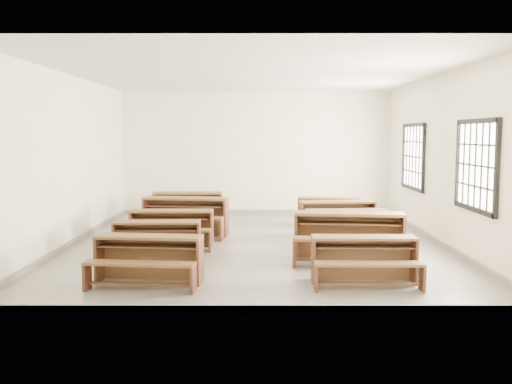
{
  "coord_description": "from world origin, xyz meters",
  "views": [
    {
      "loc": [
        0.01,
        -10.72,
        2.08
      ],
      "look_at": [
        0.0,
        0.0,
        1.0
      ],
      "focal_mm": 40.0,
      "sensor_mm": 36.0,
      "label": 1
    }
  ],
  "objects_px": {
    "desk_set_5": "(364,256)",
    "desk_set_1": "(157,238)",
    "desk_set_2": "(171,226)",
    "desk_set_4": "(188,205)",
    "desk_set_6": "(349,233)",
    "desk_set_9": "(329,209)",
    "desk_set_8": "(338,215)",
    "desk_set_3": "(185,213)",
    "desk_set_7": "(347,225)",
    "desk_set_0": "(148,256)"
  },
  "relations": [
    {
      "from": "desk_set_7",
      "to": "desk_set_8",
      "type": "xyz_separation_m",
      "value": [
        -0.0,
        1.21,
        0.01
      ]
    },
    {
      "from": "desk_set_3",
      "to": "desk_set_8",
      "type": "relative_size",
      "value": 1.13
    },
    {
      "from": "desk_set_1",
      "to": "desk_set_3",
      "type": "distance_m",
      "value": 2.33
    },
    {
      "from": "desk_set_3",
      "to": "desk_set_9",
      "type": "height_order",
      "value": "desk_set_3"
    },
    {
      "from": "desk_set_0",
      "to": "desk_set_3",
      "type": "height_order",
      "value": "desk_set_3"
    },
    {
      "from": "desk_set_1",
      "to": "desk_set_2",
      "type": "distance_m",
      "value": 1.1
    },
    {
      "from": "desk_set_2",
      "to": "desk_set_9",
      "type": "xyz_separation_m",
      "value": [
        3.25,
        2.53,
        -0.02
      ]
    },
    {
      "from": "desk_set_5",
      "to": "desk_set_7",
      "type": "height_order",
      "value": "desk_set_7"
    },
    {
      "from": "desk_set_3",
      "to": "desk_set_7",
      "type": "relative_size",
      "value": 1.17
    },
    {
      "from": "desk_set_6",
      "to": "desk_set_3",
      "type": "bearing_deg",
      "value": 147.79
    },
    {
      "from": "desk_set_7",
      "to": "desk_set_8",
      "type": "relative_size",
      "value": 0.97
    },
    {
      "from": "desk_set_3",
      "to": "desk_set_4",
      "type": "height_order",
      "value": "desk_set_3"
    },
    {
      "from": "desk_set_7",
      "to": "desk_set_5",
      "type": "bearing_deg",
      "value": -98.16
    },
    {
      "from": "desk_set_0",
      "to": "desk_set_4",
      "type": "xyz_separation_m",
      "value": [
        -0.11,
        5.47,
        0.03
      ]
    },
    {
      "from": "desk_set_9",
      "to": "desk_set_3",
      "type": "bearing_deg",
      "value": -154.22
    },
    {
      "from": "desk_set_2",
      "to": "desk_set_6",
      "type": "bearing_deg",
      "value": -21.55
    },
    {
      "from": "desk_set_1",
      "to": "desk_set_6",
      "type": "relative_size",
      "value": 0.77
    },
    {
      "from": "desk_set_4",
      "to": "desk_set_6",
      "type": "bearing_deg",
      "value": -53.16
    },
    {
      "from": "desk_set_9",
      "to": "desk_set_5",
      "type": "bearing_deg",
      "value": -88.54
    },
    {
      "from": "desk_set_8",
      "to": "desk_set_4",
      "type": "bearing_deg",
      "value": 149.69
    },
    {
      "from": "desk_set_1",
      "to": "desk_set_8",
      "type": "relative_size",
      "value": 0.89
    },
    {
      "from": "desk_set_5",
      "to": "desk_set_2",
      "type": "bearing_deg",
      "value": 141.0
    },
    {
      "from": "desk_set_1",
      "to": "desk_set_2",
      "type": "height_order",
      "value": "desk_set_2"
    },
    {
      "from": "desk_set_2",
      "to": "desk_set_4",
      "type": "distance_m",
      "value": 2.87
    },
    {
      "from": "desk_set_2",
      "to": "desk_set_4",
      "type": "bearing_deg",
      "value": 90.43
    },
    {
      "from": "desk_set_5",
      "to": "desk_set_1",
      "type": "bearing_deg",
      "value": 155.81
    },
    {
      "from": "desk_set_1",
      "to": "desk_set_7",
      "type": "distance_m",
      "value": 3.55
    },
    {
      "from": "desk_set_0",
      "to": "desk_set_3",
      "type": "relative_size",
      "value": 0.85
    },
    {
      "from": "desk_set_1",
      "to": "desk_set_9",
      "type": "xyz_separation_m",
      "value": [
        3.33,
        3.63,
        0.0
      ]
    },
    {
      "from": "desk_set_5",
      "to": "desk_set_9",
      "type": "xyz_separation_m",
      "value": [
        0.15,
        5.12,
        -0.01
      ]
    },
    {
      "from": "desk_set_4",
      "to": "desk_set_6",
      "type": "relative_size",
      "value": 0.87
    },
    {
      "from": "desk_set_1",
      "to": "desk_set_5",
      "type": "bearing_deg",
      "value": -26.76
    },
    {
      "from": "desk_set_3",
      "to": "desk_set_6",
      "type": "bearing_deg",
      "value": -31.94
    },
    {
      "from": "desk_set_4",
      "to": "desk_set_8",
      "type": "bearing_deg",
      "value": -26.44
    },
    {
      "from": "desk_set_6",
      "to": "desk_set_7",
      "type": "distance_m",
      "value": 1.29
    },
    {
      "from": "desk_set_2",
      "to": "desk_set_4",
      "type": "relative_size",
      "value": 0.94
    },
    {
      "from": "desk_set_4",
      "to": "desk_set_9",
      "type": "xyz_separation_m",
      "value": [
        3.29,
        -0.33,
        -0.05
      ]
    },
    {
      "from": "desk_set_0",
      "to": "desk_set_9",
      "type": "relative_size",
      "value": 1.06
    },
    {
      "from": "desk_set_1",
      "to": "desk_set_8",
      "type": "distance_m",
      "value": 4.11
    },
    {
      "from": "desk_set_0",
      "to": "desk_set_3",
      "type": "bearing_deg",
      "value": 95.28
    },
    {
      "from": "desk_set_1",
      "to": "desk_set_3",
      "type": "height_order",
      "value": "desk_set_3"
    },
    {
      "from": "desk_set_2",
      "to": "desk_set_5",
      "type": "height_order",
      "value": "desk_set_2"
    },
    {
      "from": "desk_set_1",
      "to": "desk_set_7",
      "type": "relative_size",
      "value": 0.92
    },
    {
      "from": "desk_set_1",
      "to": "desk_set_3",
      "type": "bearing_deg",
      "value": 83.77
    },
    {
      "from": "desk_set_5",
      "to": "desk_set_6",
      "type": "bearing_deg",
      "value": 90.38
    },
    {
      "from": "desk_set_4",
      "to": "desk_set_8",
      "type": "xyz_separation_m",
      "value": [
        3.31,
        -1.58,
        -0.01
      ]
    },
    {
      "from": "desk_set_9",
      "to": "desk_set_8",
      "type": "bearing_deg",
      "value": -85.79
    },
    {
      "from": "desk_set_1",
      "to": "desk_set_8",
      "type": "bearing_deg",
      "value": 33.77
    },
    {
      "from": "desk_set_2",
      "to": "desk_set_9",
      "type": "height_order",
      "value": "desk_set_2"
    },
    {
      "from": "desk_set_4",
      "to": "desk_set_7",
      "type": "bearing_deg",
      "value": -41.02
    }
  ]
}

